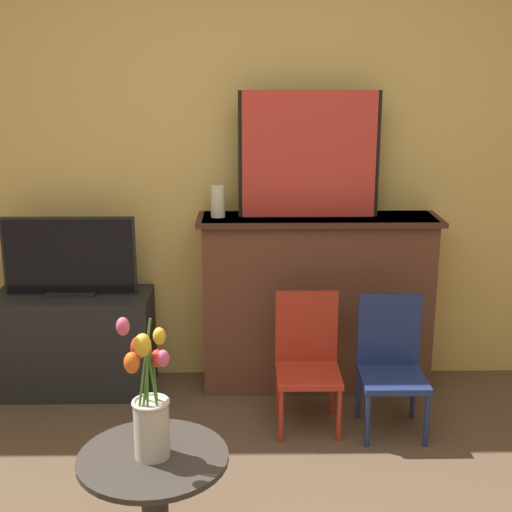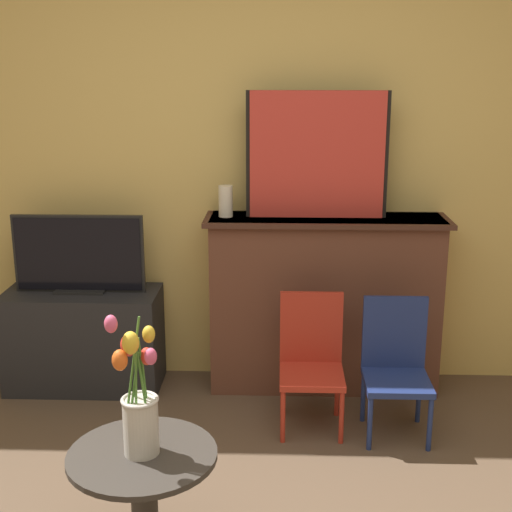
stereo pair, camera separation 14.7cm
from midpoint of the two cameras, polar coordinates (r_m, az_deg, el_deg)
The scene contains 10 objects.
wall_back at distance 3.90m, azimuth -1.90°, elevation 9.27°, with size 8.00×0.06×2.70m.
fireplace_mantel at distance 3.92m, azimuth 3.88°, elevation -3.55°, with size 1.29×0.35×0.96m.
painting at distance 3.74m, azimuth 3.20°, elevation 8.09°, with size 0.74×0.03×0.65m.
mantel_candle at distance 3.77m, azimuth -4.12°, elevation 4.37°, with size 0.07×0.07×0.17m.
tv_stand at distance 4.06m, azimuth -15.22°, elevation -6.71°, with size 0.84×0.37×0.55m.
tv_monitor at distance 3.91m, azimuth -15.69°, elevation -0.14°, with size 0.70×0.12×0.42m.
chair_red at distance 3.56m, azimuth 3.02°, elevation -7.99°, with size 0.31×0.31×0.66m.
chair_blue at distance 3.56m, azimuth 9.65°, elevation -8.20°, with size 0.31×0.31×0.66m.
side_table at distance 2.57m, azimuth -9.70°, elevation -18.82°, with size 0.50×0.50×0.50m.
vase_tulips at distance 2.38m, azimuth -10.19°, elevation -11.78°, with size 0.16×0.14×0.50m.
Camera 1 is at (-0.00, -1.75, 1.76)m, focal length 50.00 mm.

